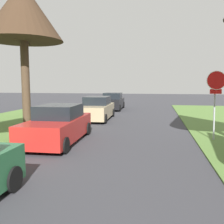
% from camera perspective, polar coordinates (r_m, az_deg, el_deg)
% --- Properties ---
extents(stop_sign_far, '(0.81, 0.29, 2.97)m').
position_cam_1_polar(stop_sign_far, '(11.52, 22.62, 4.59)').
color(stop_sign_far, '#9EA0A5').
rests_on(stop_sign_far, grass_verge_right).
extents(street_tree_left_mid_b, '(4.34, 4.34, 7.95)m').
position_cam_1_polar(street_tree_left_mid_b, '(15.54, -19.69, 20.58)').
color(street_tree_left_mid_b, '#4B3828').
rests_on(street_tree_left_mid_b, grass_verge_left).
extents(parked_sedan_red, '(2.05, 4.45, 1.57)m').
position_cam_1_polar(parked_sedan_red, '(10.86, -12.22, -2.94)').
color(parked_sedan_red, red).
rests_on(parked_sedan_red, ground).
extents(parked_sedan_tan, '(2.05, 4.45, 1.57)m').
position_cam_1_polar(parked_sedan_tan, '(17.20, -3.49, 0.69)').
color(parked_sedan_tan, tan).
rests_on(parked_sedan_tan, ground).
extents(parked_sedan_black, '(2.05, 4.45, 1.57)m').
position_cam_1_polar(parked_sedan_black, '(23.79, 0.13, 2.36)').
color(parked_sedan_black, black).
rests_on(parked_sedan_black, ground).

